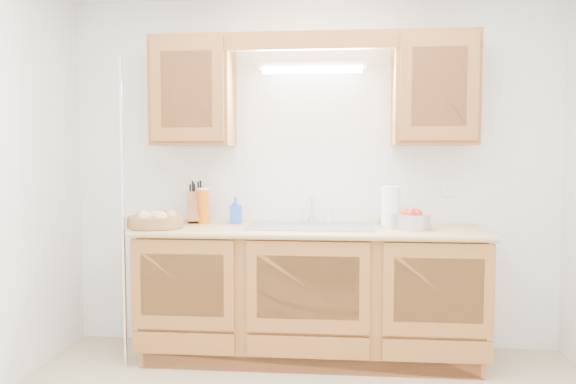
# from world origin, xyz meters

# --- Properties ---
(room) EXTENTS (3.52, 3.50, 2.50)m
(room) POSITION_xyz_m (0.00, 0.00, 1.25)
(room) COLOR tan
(room) RESTS_ON ground
(base_cabinets) EXTENTS (2.20, 0.60, 0.86)m
(base_cabinets) POSITION_xyz_m (0.00, 1.20, 0.44)
(base_cabinets) COLOR #965E2B
(base_cabinets) RESTS_ON ground
(countertop) EXTENTS (2.30, 0.63, 0.04)m
(countertop) POSITION_xyz_m (0.00, 1.19, 0.88)
(countertop) COLOR tan
(countertop) RESTS_ON base_cabinets
(upper_cabinet_left) EXTENTS (0.55, 0.33, 0.75)m
(upper_cabinet_left) POSITION_xyz_m (-0.83, 1.33, 1.83)
(upper_cabinet_left) COLOR #965E2B
(upper_cabinet_left) RESTS_ON room
(upper_cabinet_right) EXTENTS (0.55, 0.33, 0.75)m
(upper_cabinet_right) POSITION_xyz_m (0.83, 1.33, 1.83)
(upper_cabinet_right) COLOR #965E2B
(upper_cabinet_right) RESTS_ON room
(valance) EXTENTS (2.20, 0.05, 0.12)m
(valance) POSITION_xyz_m (0.00, 1.19, 2.14)
(valance) COLOR #965E2B
(valance) RESTS_ON room
(fluorescent_fixture) EXTENTS (0.76, 0.08, 0.08)m
(fluorescent_fixture) POSITION_xyz_m (0.00, 1.42, 2.00)
(fluorescent_fixture) COLOR white
(fluorescent_fixture) RESTS_ON room
(sink) EXTENTS (0.84, 0.46, 0.36)m
(sink) POSITION_xyz_m (0.00, 1.21, 0.83)
(sink) COLOR #9E9EA3
(sink) RESTS_ON countertop
(wire_shelf_pole) EXTENTS (0.03, 0.03, 2.00)m
(wire_shelf_pole) POSITION_xyz_m (-1.20, 0.94, 1.00)
(wire_shelf_pole) COLOR silver
(wire_shelf_pole) RESTS_ON ground
(outlet_plate) EXTENTS (0.08, 0.01, 0.12)m
(outlet_plate) POSITION_xyz_m (0.95, 1.49, 1.15)
(outlet_plate) COLOR white
(outlet_plate) RESTS_ON room
(fruit_basket) EXTENTS (0.41, 0.41, 0.12)m
(fruit_basket) POSITION_xyz_m (-1.03, 1.07, 0.95)
(fruit_basket) COLOR #96653C
(fruit_basket) RESTS_ON countertop
(knife_block) EXTENTS (0.15, 0.20, 0.31)m
(knife_block) POSITION_xyz_m (-0.84, 1.38, 1.01)
(knife_block) COLOR #965E2B
(knife_block) RESTS_ON countertop
(orange_canister) EXTENTS (0.10, 0.10, 0.25)m
(orange_canister) POSITION_xyz_m (-0.77, 1.34, 1.03)
(orange_canister) COLOR #D85A0C
(orange_canister) RESTS_ON countertop
(soap_bottle) EXTENTS (0.10, 0.10, 0.19)m
(soap_bottle) POSITION_xyz_m (-0.54, 1.36, 0.99)
(soap_bottle) COLOR blue
(soap_bottle) RESTS_ON countertop
(sponge) EXTENTS (0.12, 0.08, 0.03)m
(sponge) POSITION_xyz_m (0.54, 1.44, 0.91)
(sponge) COLOR #CC333F
(sponge) RESTS_ON countertop
(paper_towel) EXTENTS (0.17, 0.17, 0.33)m
(paper_towel) POSITION_xyz_m (0.54, 1.25, 1.04)
(paper_towel) COLOR silver
(paper_towel) RESTS_ON countertop
(apple_bowl) EXTENTS (0.31, 0.31, 0.13)m
(apple_bowl) POSITION_xyz_m (0.66, 1.17, 0.96)
(apple_bowl) COLOR silver
(apple_bowl) RESTS_ON countertop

